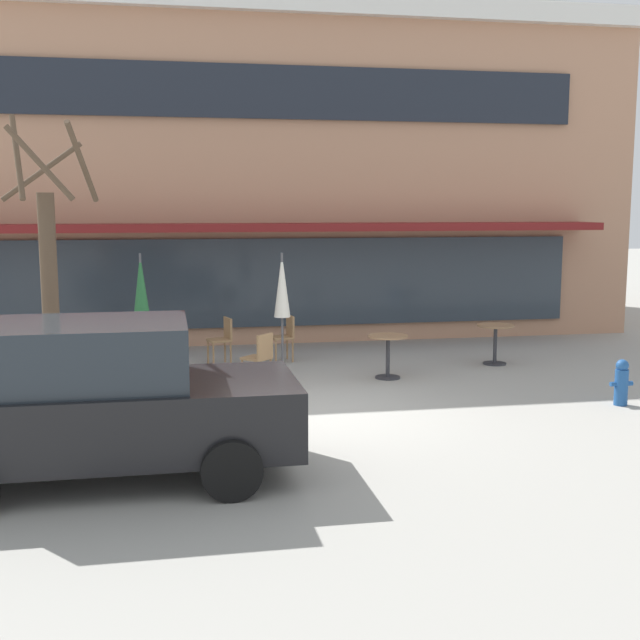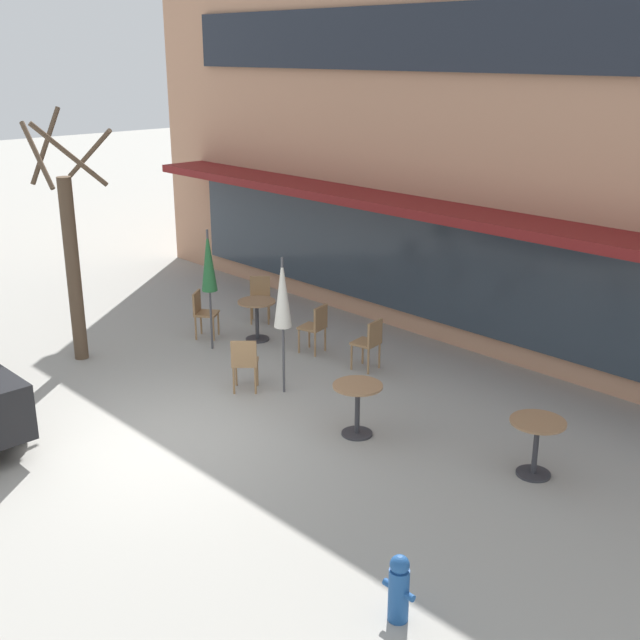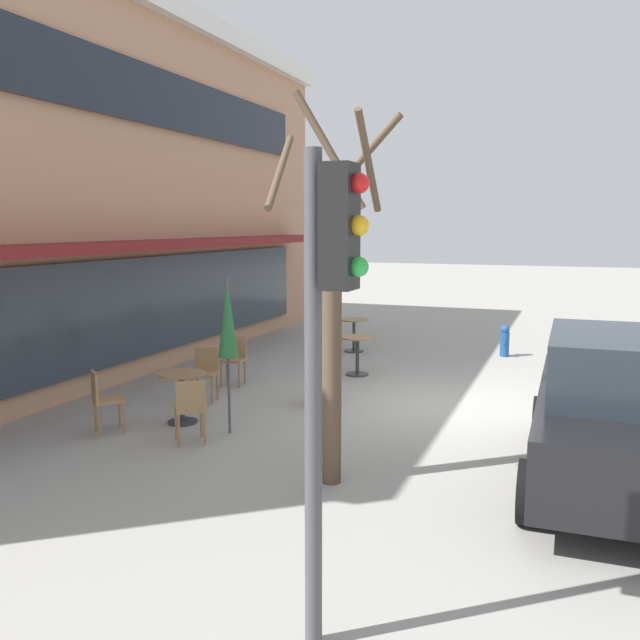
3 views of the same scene
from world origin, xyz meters
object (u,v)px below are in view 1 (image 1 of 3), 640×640
object	(u,v)px
patio_umbrella_green_folded	(282,286)
cafe_chair_3	(112,337)
cafe_table_streetside	(156,342)
cafe_chair_1	(260,355)
fire_hydrant	(621,382)
parked_sedan	(101,401)
street_tree	(50,282)
cafe_table_by_tree	(388,349)
cafe_chair_0	(285,334)
cafe_chair_4	(223,337)
patio_umbrella_cream_folded	(141,287)
cafe_chair_2	(107,350)
cafe_table_near_wall	(495,338)

from	to	relation	value
patio_umbrella_green_folded	cafe_chair_3	world-z (taller)	patio_umbrella_green_folded
cafe_table_streetside	cafe_chair_1	size ratio (longest dim) A/B	0.85
fire_hydrant	parked_sedan	bearing A→B (deg)	-164.96
cafe_chair_3	street_tree	world-z (taller)	street_tree
cafe_table_by_tree	fire_hydrant	xyz separation A→B (m)	(2.97, -2.49, -0.16)
parked_sedan	fire_hydrant	distance (m)	7.72
cafe_chair_0	cafe_chair_3	bearing A→B (deg)	174.56
cafe_chair_0	cafe_chair_4	world-z (taller)	same
patio_umbrella_cream_folded	fire_hydrant	bearing A→B (deg)	-22.96
cafe_chair_0	street_tree	bearing A→B (deg)	-139.49
street_tree	cafe_table_by_tree	bearing A→B (deg)	14.63
cafe_chair_2	cafe_table_by_tree	bearing A→B (deg)	-9.34
cafe_chair_2	cafe_chair_3	distance (m)	1.40
cafe_chair_2	parked_sedan	distance (m)	5.31
cafe_table_by_tree	cafe_chair_1	bearing A→B (deg)	-174.63
cafe_chair_3	cafe_table_near_wall	bearing A→B (deg)	-10.76
cafe_table_near_wall	parked_sedan	world-z (taller)	parked_sedan
patio_umbrella_cream_folded	cafe_chair_4	bearing A→B (deg)	40.33
cafe_table_streetside	cafe_chair_2	bearing A→B (deg)	-141.66
cafe_chair_4	parked_sedan	xyz separation A→B (m)	(-1.71, -6.26, 0.35)
cafe_chair_2	fire_hydrant	xyz separation A→B (m)	(7.78, -3.28, -0.17)
cafe_table_streetside	cafe_chair_0	xyz separation A→B (m)	(2.45, 0.44, 0.01)
patio_umbrella_green_folded	cafe_chair_1	size ratio (longest dim) A/B	2.47
cafe_table_streetside	parked_sedan	world-z (taller)	parked_sedan
cafe_table_by_tree	cafe_chair_3	world-z (taller)	cafe_chair_3
street_tree	patio_umbrella_cream_folded	bearing A→B (deg)	58.55
cafe_chair_0	parked_sedan	size ratio (longest dim) A/B	0.21
cafe_chair_4	parked_sedan	distance (m)	6.50
cafe_chair_2	cafe_chair_3	xyz separation A→B (m)	(-0.02, 1.40, 0.00)
cafe_table_streetside	cafe_table_by_tree	world-z (taller)	same
cafe_table_streetside	cafe_chair_3	xyz separation A→B (m)	(-0.83, 0.75, 0.01)
cafe_chair_0	cafe_chair_1	size ratio (longest dim) A/B	1.00
patio_umbrella_green_folded	street_tree	size ratio (longest dim) A/B	0.52
cafe_table_near_wall	cafe_chair_2	bearing A→B (deg)	-179.70
cafe_table_streetside	patio_umbrella_green_folded	distance (m)	2.73
patio_umbrella_cream_folded	cafe_chair_3	bearing A→B (deg)	111.09
cafe_table_by_tree	cafe_chair_1	world-z (taller)	cafe_chair_1
patio_umbrella_cream_folded	cafe_chair_2	world-z (taller)	patio_umbrella_cream_folded
fire_hydrant	cafe_chair_4	bearing A→B (deg)	143.35
cafe_table_by_tree	fire_hydrant	world-z (taller)	cafe_table_by_tree
patio_umbrella_cream_folded	cafe_table_streetside	bearing A→B (deg)	77.48
cafe_table_near_wall	fire_hydrant	xyz separation A→B (m)	(0.64, -3.32, -0.16)
cafe_table_by_tree	cafe_chair_0	world-z (taller)	cafe_chair_0
cafe_chair_1	cafe_chair_4	size ratio (longest dim) A/B	1.00
cafe_table_streetside	cafe_chair_4	world-z (taller)	cafe_chair_4
patio_umbrella_green_folded	cafe_chair_2	world-z (taller)	patio_umbrella_green_folded
cafe_chair_3	parked_sedan	xyz separation A→B (m)	(0.37, -6.68, 0.35)
cafe_chair_3	fire_hydrant	distance (m)	9.10
cafe_chair_2	cafe_chair_4	world-z (taller)	same
cafe_chair_0	cafe_chair_4	bearing A→B (deg)	-174.82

